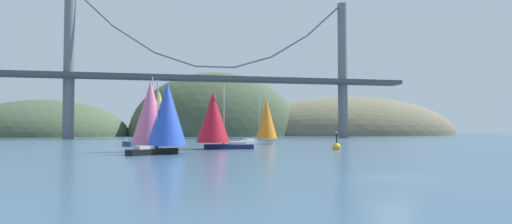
# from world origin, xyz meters

# --- Properties ---
(ground_plane) EXTENTS (360.00, 360.00, 0.00)m
(ground_plane) POSITION_xyz_m (0.00, 0.00, 0.00)
(ground_plane) COLOR #385670
(headland_right) EXTENTS (89.80, 44.00, 31.03)m
(headland_right) POSITION_xyz_m (60.00, 135.00, 0.00)
(headland_right) COLOR #6B664C
(headland_right) RESTS_ON ground_plane
(headland_center) EXTENTS (64.60, 44.00, 47.84)m
(headland_center) POSITION_xyz_m (5.00, 135.00, 0.00)
(headland_center) COLOR #425138
(headland_center) RESTS_ON ground_plane
(headland_left) EXTENTS (57.18, 44.00, 25.44)m
(headland_left) POSITION_xyz_m (-55.00, 135.00, 0.00)
(headland_left) COLOR #425138
(headland_left) RESTS_ON ground_plane
(suspension_bridge) EXTENTS (112.92, 6.00, 40.74)m
(suspension_bridge) POSITION_xyz_m (0.00, 95.00, 18.46)
(suspension_bridge) COLOR slate
(suspension_bridge) RESTS_ON ground_plane
(sailboat_blue_spinnaker) EXTENTS (7.24, 6.44, 8.07)m
(sailboat_blue_spinnaker) POSITION_xyz_m (-12.69, 25.38, 4.27)
(sailboat_blue_spinnaker) COLOR black
(sailboat_blue_spinnaker) RESTS_ON ground_plane
(sailboat_crimson_sail) EXTENTS (7.99, 4.87, 8.88)m
(sailboat_crimson_sail) POSITION_xyz_m (-6.44, 34.88, 4.14)
(sailboat_crimson_sail) COLOR #191E4C
(sailboat_crimson_sail) RESTS_ON ground_plane
(sailboat_yellow_sail) EXTENTS (8.72, 7.85, 9.36)m
(sailboat_yellow_sail) POSITION_xyz_m (-14.28, 49.65, 4.70)
(sailboat_yellow_sail) COLOR navy
(sailboat_yellow_sail) RESTS_ON ground_plane
(sailboat_orange_sail) EXTENTS (7.59, 4.72, 9.15)m
(sailboat_orange_sail) POSITION_xyz_m (3.95, 48.82, 4.05)
(sailboat_orange_sail) COLOR white
(sailboat_orange_sail) RESTS_ON ground_plane
(sailboat_pink_spinnaker) EXTENTS (4.96, 7.67, 9.26)m
(sailboat_pink_spinnaker) POSITION_xyz_m (-14.65, 30.56, 4.57)
(sailboat_pink_spinnaker) COLOR navy
(sailboat_pink_spinnaker) RESTS_ON ground_plane
(channel_buoy) EXTENTS (1.10, 1.10, 2.64)m
(channel_buoy) POSITION_xyz_m (9.41, 30.44, 0.37)
(channel_buoy) COLOR gold
(channel_buoy) RESTS_ON ground_plane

